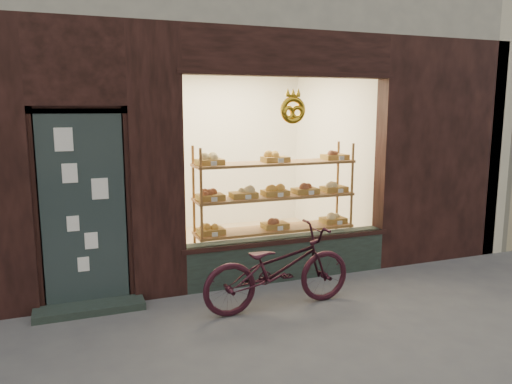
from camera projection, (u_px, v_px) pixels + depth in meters
name	position (u px, v px, depth m)	size (l,w,h in m)	color
ground	(341.00, 361.00, 4.36)	(90.00, 90.00, 0.00)	#46464A
display_shelf	(275.00, 207.00, 6.72)	(2.20, 0.45, 1.70)	brown
bicycle	(278.00, 268.00, 5.44)	(0.60, 1.73, 0.91)	black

